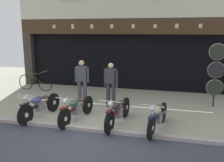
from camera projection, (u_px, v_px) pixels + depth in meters
ground at (70, 149)px, 5.91m from camera, size 22.27×22.00×0.18m
shop_facade at (130, 49)px, 13.09m from camera, size 10.57×4.42×6.73m
motorcycle_left at (40, 105)px, 7.82m from camera, size 0.62×2.02×0.92m
motorcycle_center_left at (77, 108)px, 7.55m from camera, size 0.62×2.01×0.90m
motorcycle_center at (118, 111)px, 7.24m from camera, size 0.62×2.07×0.92m
motorcycle_center_right at (158, 116)px, 6.87m from camera, size 0.63×1.95×0.90m
salesman_left at (82, 79)px, 9.51m from camera, size 0.56×0.26×1.65m
shopkeeper_center at (111, 83)px, 8.84m from camera, size 0.55×0.30×1.64m
tyre_sign_pole at (216, 71)px, 8.77m from camera, size 0.59×0.06×2.33m
advert_board_near at (75, 52)px, 12.21m from camera, size 0.67×0.03×1.06m
leaning_bicycle at (35, 82)px, 11.48m from camera, size 1.78×0.50×0.96m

